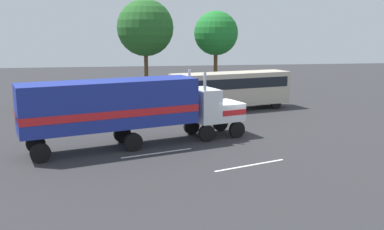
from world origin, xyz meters
name	(u,v)px	position (x,y,z in m)	size (l,w,h in m)	color
ground_plane	(227,136)	(0.00, 0.00, 0.00)	(120.00, 120.00, 0.00)	#2D2D30
lane_stripe_near	(157,153)	(-5.05, -3.50, 0.01)	(4.40, 0.16, 0.01)	silver
lane_stripe_mid	(250,165)	(-0.34, -6.57, 0.01)	(4.40, 0.16, 0.01)	silver
semi_truck	(128,106)	(-6.63, -1.70, 2.52)	(14.24, 6.66, 4.50)	silver
person_bystander	(119,125)	(-7.25, 0.39, 0.89)	(0.34, 0.45, 1.63)	#2D3347
parked_bus	(231,87)	(2.62, 9.31, 2.07)	(11.29, 5.19, 3.40)	#BFB29E
parked_car	(43,100)	(-14.26, 12.53, 0.81)	(4.64, 2.52, 1.57)	maroon
tree_left	(216,33)	(3.62, 20.46, 6.79)	(5.01, 5.01, 9.33)	brown
tree_center	(145,28)	(-4.40, 19.60, 7.38)	(6.15, 6.15, 10.48)	brown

